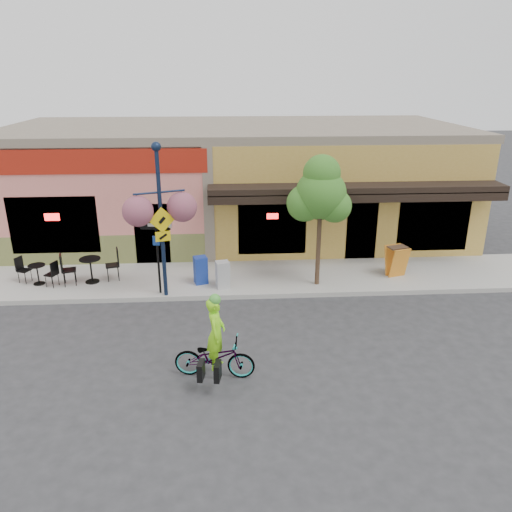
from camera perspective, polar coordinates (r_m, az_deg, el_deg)
The scene contains 14 objects.
ground at distance 14.82m, azimuth -1.60°, elevation -5.79°, with size 90.00×90.00×0.00m, color #2D2D30.
sidewalk at distance 16.60m, azimuth -1.86°, elevation -2.53°, with size 24.00×3.00×0.15m, color #9E9B93.
curb at distance 15.28m, azimuth -1.68°, elevation -4.64°, with size 24.00×0.12×0.15m, color #A8A59E.
building at distance 21.23m, azimuth -2.40°, elevation 8.71°, with size 18.20×8.20×4.50m, color #D9766B, non-canonical shape.
bicycle at distance 11.49m, azimuth -4.76°, elevation -11.47°, with size 0.64×1.83×0.96m, color maroon.
cyclist_rider at distance 11.31m, azimuth -4.56°, elevation -9.90°, with size 0.61×0.40×1.68m, color #8CF119.
lamp_post at distance 14.65m, azimuth -10.78°, elevation 3.81°, with size 1.47×0.59×4.59m, color #111E37, non-canonical shape.
one_way_sign at distance 15.19m, azimuth -11.13°, elevation -0.11°, with size 0.89×0.19×2.33m, color black, non-canonical shape.
cafe_set_left at distance 17.24m, azimuth -23.71°, elevation -1.65°, with size 1.41×0.71×0.85m, color black, non-canonical shape.
cafe_set_right at distance 16.75m, azimuth -18.36°, elevation -1.17°, with size 1.76×0.88×1.06m, color black, non-canonical shape.
newspaper_box_blue at distance 15.96m, azimuth -6.34°, elevation -1.60°, with size 0.40×0.36×0.89m, color navy, non-canonical shape.
newspaper_box_grey at distance 15.59m, azimuth -3.83°, elevation -2.13°, with size 0.40×0.36×0.85m, color #A6A6A6, non-canonical shape.
street_tree at distance 15.38m, azimuth 7.28°, elevation 3.96°, with size 1.62×1.62×4.16m, color #3D7A26, non-canonical shape.
sandwich_board at distance 16.92m, azimuth 16.10°, elevation -0.77°, with size 0.61×0.45×1.02m, color orange, non-canonical shape.
Camera 1 is at (-0.42, -13.29, 6.52)m, focal length 35.00 mm.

